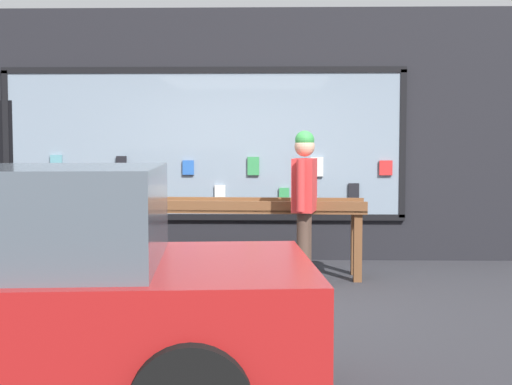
{
  "coord_description": "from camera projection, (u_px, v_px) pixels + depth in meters",
  "views": [
    {
      "loc": [
        0.42,
        -7.03,
        1.55
      ],
      "look_at": [
        0.23,
        0.93,
        0.99
      ],
      "focal_mm": 50.0,
      "sensor_mm": 36.0,
      "label": 1
    }
  ],
  "objects": [
    {
      "name": "display_table_main",
      "position": [
        237.0,
        214.0,
        8.2
      ],
      "size": [
        2.97,
        0.73,
        0.9
      ],
      "color": "brown",
      "rests_on": "ground_plane"
    },
    {
      "name": "person_browsing",
      "position": [
        304.0,
        195.0,
        7.66
      ],
      "size": [
        0.3,
        0.65,
        1.68
      ],
      "rotation": [
        0.0,
        0.0,
        1.39
      ],
      "color": "#4C382D",
      "rests_on": "ground_plane"
    },
    {
      "name": "shopfront_facade",
      "position": [
        236.0,
        136.0,
        9.4
      ],
      "size": [
        7.9,
        0.29,
        3.29
      ],
      "color": "black",
      "rests_on": "ground_plane"
    },
    {
      "name": "ground_plane",
      "position": [
        231.0,
        297.0,
        7.13
      ],
      "size": [
        40.0,
        40.0,
        0.0
      ],
      "primitive_type": "plane",
      "color": "#2D2D33"
    },
    {
      "name": "small_dog",
      "position": [
        255.0,
        265.0,
        7.49
      ],
      "size": [
        0.27,
        0.54,
        0.38
      ],
      "rotation": [
        0.0,
        0.0,
        1.34
      ],
      "color": "#99724C",
      "rests_on": "ground_plane"
    }
  ]
}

